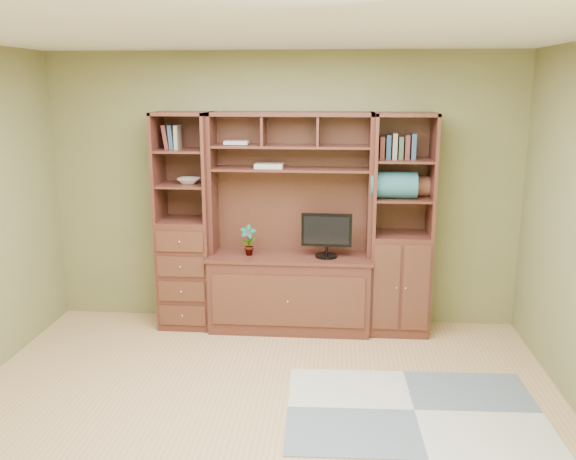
# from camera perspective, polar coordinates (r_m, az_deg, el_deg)

# --- Properties ---
(room) EXTENTS (4.60, 4.10, 2.64)m
(room) POSITION_cam_1_polar(r_m,az_deg,el_deg) (3.92, -3.13, -1.16)
(room) COLOR tan
(room) RESTS_ON ground
(center_hutch) EXTENTS (1.54, 0.53, 2.05)m
(center_hutch) POSITION_cam_1_polar(r_m,az_deg,el_deg) (5.65, 0.18, 0.51)
(center_hutch) COLOR #4B231A
(center_hutch) RESTS_ON ground
(left_tower) EXTENTS (0.50, 0.45, 2.05)m
(left_tower) POSITION_cam_1_polar(r_m,az_deg,el_deg) (5.85, -9.60, 0.77)
(left_tower) COLOR #4B231A
(left_tower) RESTS_ON ground
(right_tower) EXTENTS (0.55, 0.45, 2.05)m
(right_tower) POSITION_cam_1_polar(r_m,az_deg,el_deg) (5.70, 10.54, 0.41)
(right_tower) COLOR #4B231A
(right_tower) RESTS_ON ground
(rug) EXTENTS (1.86, 1.27, 0.01)m
(rug) POSITION_cam_1_polar(r_m,az_deg,el_deg) (4.65, 11.73, -16.21)
(rug) COLOR #95999A
(rug) RESTS_ON ground
(monitor) EXTENTS (0.47, 0.22, 0.57)m
(monitor) POSITION_cam_1_polar(r_m,az_deg,el_deg) (5.60, 3.64, 0.26)
(monitor) COLOR black
(monitor) RESTS_ON center_hutch
(orchid) EXTENTS (0.15, 0.10, 0.29)m
(orchid) POSITION_cam_1_polar(r_m,az_deg,el_deg) (5.70, -3.74, -0.97)
(orchid) COLOR #A85D38
(orchid) RESTS_ON center_hutch
(magazines) EXTENTS (0.26, 0.19, 0.04)m
(magazines) POSITION_cam_1_polar(r_m,az_deg,el_deg) (5.66, -1.78, 6.05)
(magazines) COLOR #B5AA9A
(magazines) RESTS_ON center_hutch
(bowl) EXTENTS (0.21, 0.21, 0.05)m
(bowl) POSITION_cam_1_polar(r_m,az_deg,el_deg) (5.77, -9.25, 4.56)
(bowl) COLOR beige
(bowl) RESTS_ON left_tower
(blanket_teal) EXTENTS (0.41, 0.24, 0.24)m
(blanket_teal) POSITION_cam_1_polar(r_m,az_deg,el_deg) (5.57, 9.84, 4.17)
(blanket_teal) COLOR #28616A
(blanket_teal) RESTS_ON right_tower
(blanket_red) EXTENTS (0.33, 0.18, 0.18)m
(blanket_red) POSITION_cam_1_polar(r_m,az_deg,el_deg) (5.73, 11.62, 4.04)
(blanket_red) COLOR brown
(blanket_red) RESTS_ON right_tower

